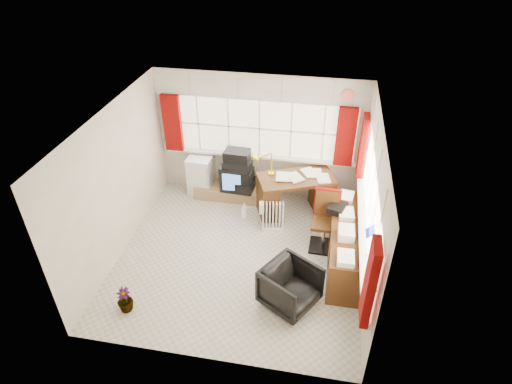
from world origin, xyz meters
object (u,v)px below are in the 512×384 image
Objects in this scene: office_chair at (290,287)px; radiator at (273,219)px; desk at (295,193)px; crt_tv at (236,175)px; tv_bench at (231,191)px; mini_fridge at (201,175)px; credenza at (345,243)px; desk_lamp at (272,158)px; task_chair at (325,217)px.

office_chair is 1.26× the size of radiator.
desk is 2.53× the size of crt_tv.
mini_fridge is at bearing 172.66° from tv_bench.
credenza is at bearing -35.43° from crt_tv.
desk_lamp is 0.64× the size of office_chair.
crt_tv is at bearing 165.70° from desk.
desk_lamp reaches higher than radiator.
radiator is (-0.50, 1.68, -0.10)m from office_chair.
tv_bench is at bearing 146.30° from credenza.
task_chair is at bearing -25.06° from mini_fridge.
desk_lamp reaches higher than task_chair.
credenza is at bearing -26.00° from radiator.
credenza is at bearing -4.81° from office_chair.
task_chair is (1.07, -0.85, -0.56)m from desk_lamp.
office_chair is at bearing -126.23° from credenza.
crt_tv is (-0.73, 0.27, -0.61)m from desk_lamp.
crt_tv is 0.76m from mini_fridge.
desk_lamp reaches higher than mini_fridge.
mini_fridge reaches higher than radiator.
desk_lamp is 2.53m from office_chair.
radiator is at bearing -31.08° from mini_fridge.
crt_tv is (-1.38, 2.59, 0.18)m from office_chair.
desk_lamp is (-0.48, 0.04, 0.69)m from desk.
mini_fridge is at bearing 174.68° from crt_tv.
desk_lamp is 2.03m from credenza.
office_chair reaches higher than tv_bench.
desk is 1.90× the size of mini_fridge.
desk_lamp reaches higher than crt_tv.
credenza is at bearing -52.41° from desk.
mini_fridge is at bearing 166.97° from desk_lamp.
credenza is 3.31m from mini_fridge.
tv_bench is at bearing 150.04° from task_chair.
crt_tv is at bearing -5.32° from mini_fridge.
desk is 1.54m from credenza.
mini_fridge is (-0.75, 0.07, -0.11)m from crt_tv.
desk_lamp is 0.24× the size of credenza.
task_chair is 1.33× the size of mini_fridge.
desk is 0.77× the size of credenza.
tv_bench is at bearing 61.69° from office_chair.
credenza is (1.42, -1.26, -0.74)m from desk_lamp.
task_chair is (0.59, -0.81, 0.13)m from desk.
office_chair is at bearing -61.99° from crt_tv.
office_chair is (0.17, -2.28, -0.11)m from desk.
credenza reaches higher than mini_fridge.
crt_tv is (0.13, 0.01, 0.39)m from tv_bench.
crt_tv reaches higher than office_chair.
tv_bench is (-1.34, 0.30, -0.32)m from desk.
mini_fridge is at bearing 148.92° from radiator.
tv_bench is (-1.50, 2.58, -0.21)m from office_chair.
credenza is at bearing -41.59° from desk_lamp.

